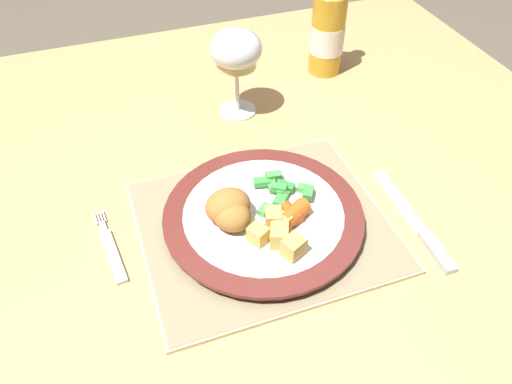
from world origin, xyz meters
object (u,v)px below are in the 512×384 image
bottle (328,27)px  dinner_plate (263,217)px  dining_table (207,206)px  wine_glass (236,53)px  fork (111,251)px  table_knife (418,227)px

bottle → dinner_plate: bearing=-126.2°
dining_table → wine_glass: (0.10, 0.13, 0.20)m
dinner_plate → bottle: 0.44m
fork → wine_glass: bearing=44.3°
dining_table → fork: bearing=-141.7°
fork → table_knife: 0.41m
bottle → wine_glass: bearing=-159.2°
dining_table → dinner_plate: (0.05, -0.15, 0.10)m
dinner_plate → bottle: size_ratio=1.16×
bottle → table_knife: bearing=-97.6°
fork → bottle: bearing=35.4°
wine_glass → bottle: size_ratio=0.65×
dining_table → fork: (-0.16, -0.12, 0.09)m
fork → dinner_plate: bearing=-6.1°
dining_table → bottle: size_ratio=5.52×
dining_table → dinner_plate: bearing=-72.1°
dining_table → bottle: 0.40m
dinner_plate → fork: (-0.20, 0.02, -0.01)m
fork → wine_glass: (0.25, 0.25, 0.11)m
table_knife → wine_glass: wine_glass is taller
dining_table → wine_glass: wine_glass is taller
fork → table_knife: size_ratio=0.67×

